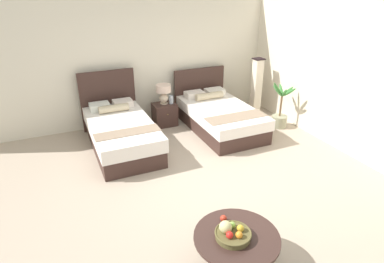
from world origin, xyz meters
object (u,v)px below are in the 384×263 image
(nightstand, at_px, (165,114))
(fruit_bowl, at_px, (232,233))
(bed_near_corner, at_px, (219,116))
(loose_apple, at_px, (223,218))
(table_lamp, at_px, (164,92))
(vase, at_px, (171,100))
(potted_palm, at_px, (280,115))
(floor_lamp_corner, at_px, (256,87))
(bed_near_window, at_px, (121,132))
(coffee_table, at_px, (236,245))

(nightstand, height_order, fruit_bowl, fruit_bowl)
(nightstand, xyz_separation_m, fruit_bowl, (-0.72, -4.21, 0.28))
(bed_near_corner, xyz_separation_m, loose_apple, (-1.70, -3.26, 0.21))
(bed_near_corner, xyz_separation_m, fruit_bowl, (-1.75, -3.54, 0.23))
(table_lamp, bearing_deg, vase, -21.65)
(bed_near_corner, distance_m, potted_palm, 1.36)
(table_lamp, height_order, fruit_bowl, table_lamp)
(table_lamp, xyz_separation_m, floor_lamp_corner, (2.26, -0.25, -0.10))
(fruit_bowl, bearing_deg, floor_lamp_corner, 53.11)
(bed_near_window, height_order, table_lamp, bed_near_window)
(bed_near_window, distance_m, loose_apple, 3.31)
(table_lamp, height_order, floor_lamp_corner, floor_lamp_corner)
(potted_palm, bearing_deg, fruit_bowl, -134.64)
(loose_apple, distance_m, potted_palm, 4.09)
(bed_near_corner, distance_m, loose_apple, 3.68)
(table_lamp, xyz_separation_m, loose_apple, (-0.68, -3.96, -0.27))
(bed_near_window, relative_size, bed_near_corner, 1.00)
(vase, height_order, fruit_bowl, vase)
(vase, xyz_separation_m, coffee_table, (-0.81, -4.17, -0.25))
(vase, bearing_deg, bed_near_corner, -36.06)
(nightstand, bearing_deg, coffee_table, -98.90)
(fruit_bowl, relative_size, loose_apple, 5.09)
(table_lamp, height_order, vase, table_lamp)
(table_lamp, distance_m, loose_apple, 4.02)
(coffee_table, distance_m, floor_lamp_corner, 4.95)
(vase, distance_m, fruit_bowl, 4.26)
(bed_near_corner, bearing_deg, vase, 143.94)
(table_lamp, relative_size, potted_palm, 0.41)
(coffee_table, distance_m, potted_palm, 4.27)
(nightstand, bearing_deg, vase, -14.81)
(bed_near_corner, height_order, nightstand, bed_near_corner)
(loose_apple, relative_size, floor_lamp_corner, 0.06)
(bed_near_window, height_order, floor_lamp_corner, floor_lamp_corner)
(nightstand, bearing_deg, loose_apple, -99.75)
(fruit_bowl, bearing_deg, nightstand, 80.26)
(nightstand, distance_m, floor_lamp_corner, 2.31)
(vase, xyz_separation_m, fruit_bowl, (-0.87, -4.17, -0.06))
(vase, bearing_deg, table_lamp, 158.35)
(fruit_bowl, bearing_deg, coffee_table, -2.21)
(vase, distance_m, potted_palm, 2.44)
(bed_near_corner, relative_size, table_lamp, 5.08)
(nightstand, relative_size, floor_lamp_corner, 0.37)
(table_lamp, distance_m, potted_palm, 2.63)
(fruit_bowl, xyz_separation_m, loose_apple, (0.05, 0.27, -0.02))
(coffee_table, bearing_deg, loose_apple, 93.54)
(nightstand, bearing_deg, table_lamp, 90.00)
(floor_lamp_corner, bearing_deg, nightstand, 174.07)
(bed_near_corner, relative_size, floor_lamp_corner, 1.62)
(bed_near_window, bearing_deg, nightstand, 30.27)
(fruit_bowl, bearing_deg, potted_palm, 45.36)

